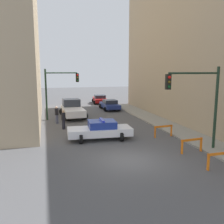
# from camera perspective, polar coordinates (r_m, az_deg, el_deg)

# --- Properties ---
(ground_plane) EXTENTS (120.00, 120.00, 0.00)m
(ground_plane) POSITION_cam_1_polar(r_m,az_deg,el_deg) (14.57, 4.06, -10.97)
(ground_plane) COLOR #4C4C4F
(sidewalk_right) EXTENTS (2.40, 44.00, 0.12)m
(sidewalk_right) POSITION_cam_1_polar(r_m,az_deg,el_deg) (17.50, 23.81, -8.02)
(sidewalk_right) COLOR gray
(sidewalk_right) RESTS_ON ground_plane
(traffic_light_near) EXTENTS (3.64, 0.35, 5.20)m
(traffic_light_near) POSITION_cam_1_polar(r_m,az_deg,el_deg) (16.31, 19.57, 3.48)
(traffic_light_near) COLOR black
(traffic_light_near) RESTS_ON sidewalk_right
(traffic_light_far) EXTENTS (3.44, 0.35, 5.20)m
(traffic_light_far) POSITION_cam_1_polar(r_m,az_deg,el_deg) (26.20, -12.47, 5.65)
(traffic_light_far) COLOR black
(traffic_light_far) RESTS_ON ground_plane
(police_car) EXTENTS (4.80, 2.53, 1.52)m
(police_car) POSITION_cam_1_polar(r_m,az_deg,el_deg) (18.56, -2.71, -4.07)
(police_car) COLOR white
(police_car) RESTS_ON ground_plane
(white_truck) EXTENTS (2.76, 5.46, 1.90)m
(white_truck) POSITION_cam_1_polar(r_m,az_deg,el_deg) (27.49, -9.06, 0.71)
(white_truck) COLOR silver
(white_truck) RESTS_ON ground_plane
(parked_car_near) EXTENTS (2.28, 4.30, 1.31)m
(parked_car_near) POSITION_cam_1_polar(r_m,az_deg,el_deg) (32.17, -0.51, 1.71)
(parked_car_near) COLOR navy
(parked_car_near) RESTS_ON ground_plane
(parked_car_mid) EXTENTS (2.55, 4.45, 1.31)m
(parked_car_mid) POSITION_cam_1_polar(r_m,az_deg,el_deg) (38.27, -2.79, 2.98)
(parked_car_mid) COLOR maroon
(parked_car_mid) RESTS_ON ground_plane
(pedestrian_crossing) EXTENTS (0.44, 0.44, 1.66)m
(pedestrian_crossing) POSITION_cam_1_polar(r_m,az_deg,el_deg) (22.03, -11.04, -1.68)
(pedestrian_crossing) COLOR black
(pedestrian_crossing) RESTS_ON ground_plane
(pedestrian_corner) EXTENTS (0.50, 0.50, 1.66)m
(pedestrian_corner) POSITION_cam_1_polar(r_m,az_deg,el_deg) (24.56, -12.52, -0.57)
(pedestrian_corner) COLOR #474C66
(pedestrian_corner) RESTS_ON ground_plane
(barrier_mid) EXTENTS (1.60, 0.21, 0.90)m
(barrier_mid) POSITION_cam_1_polar(r_m,az_deg,el_deg) (14.32, 23.48, -9.53)
(barrier_mid) COLOR orange
(barrier_mid) RESTS_ON ground_plane
(barrier_back) EXTENTS (1.60, 0.31, 0.90)m
(barrier_back) POSITION_cam_1_polar(r_m,az_deg,el_deg) (16.40, 17.79, -6.78)
(barrier_back) COLOR orange
(barrier_back) RESTS_ON ground_plane
(barrier_corner) EXTENTS (1.60, 0.30, 0.90)m
(barrier_corner) POSITION_cam_1_polar(r_m,az_deg,el_deg) (19.59, 11.66, -3.85)
(barrier_corner) COLOR orange
(barrier_corner) RESTS_ON ground_plane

